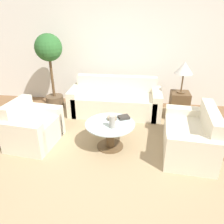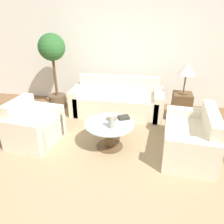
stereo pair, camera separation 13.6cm
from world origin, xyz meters
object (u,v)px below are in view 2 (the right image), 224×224
armchair (32,127)px  bowl (112,118)px  vase (111,122)px  book_stack (124,117)px  sofa_main (117,101)px  loveseat (192,139)px  coffee_table (110,132)px  potted_plant (53,59)px  table_lamp (187,69)px

armchair → bowl: (1.40, 0.17, 0.21)m
vase → book_stack: (0.16, 0.34, -0.08)m
sofa_main → vase: 1.55m
book_stack → armchair: bearing=163.5°
loveseat → coffee_table: 1.35m
loveseat → coffee_table: size_ratio=1.56×
potted_plant → loveseat: bearing=-26.5°
sofa_main → loveseat: size_ratio=1.55×
potted_plant → coffee_table: bearing=-43.5°
coffee_table → vase: size_ratio=4.11×
potted_plant → bowl: size_ratio=10.42×
sofa_main → bowl: size_ratio=12.21×
sofa_main → vase: bearing=-85.4°
table_lamp → book_stack: size_ratio=2.82×
potted_plant → vase: size_ratio=8.48×
loveseat → vase: (-1.30, -0.15, 0.28)m
coffee_table → table_lamp: (1.32, 1.29, 0.80)m
loveseat → book_stack: 1.18m
table_lamp → book_stack: (-1.10, -1.07, -0.62)m
sofa_main → bowl: (0.08, -1.26, 0.21)m
armchair → table_lamp: bearing=-57.6°
coffee_table → book_stack: (0.21, 0.21, 0.19)m
sofa_main → table_lamp: (1.39, -0.11, 0.82)m
armchair → loveseat: (2.74, 0.06, 0.00)m
coffee_table → potted_plant: bearing=136.5°
armchair → bowl: bearing=-76.6°
loveseat → vase: loveseat is taller
coffee_table → vase: 0.30m
potted_plant → vase: bearing=-45.0°
armchair → book_stack: armchair is taller
sofa_main → loveseat: sofa_main is taller
sofa_main → loveseat: bearing=-44.0°
table_lamp → sofa_main: bearing=175.5°
sofa_main → vase: (0.12, -1.52, 0.28)m
coffee_table → bowl: bowl is taller
armchair → table_lamp: 3.12m
table_lamp → potted_plant: potted_plant is taller
loveseat → bowl: (-1.34, 0.12, 0.21)m
loveseat → sofa_main: bearing=-129.2°
armchair → potted_plant: 1.75m
potted_plant → book_stack: size_ratio=7.56×
sofa_main → potted_plant: size_ratio=1.17×
coffee_table → armchair: bearing=-178.5°
armchair → table_lamp: (2.70, 1.32, 0.82)m
bowl → armchair: bearing=-172.9°
book_stack → vase: bearing=-140.4°
book_stack → sofa_main: bearing=78.0°
coffee_table → vase: (0.05, -0.13, 0.26)m
loveseat → coffee_table: loveseat is taller
potted_plant → armchair: bearing=-84.2°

